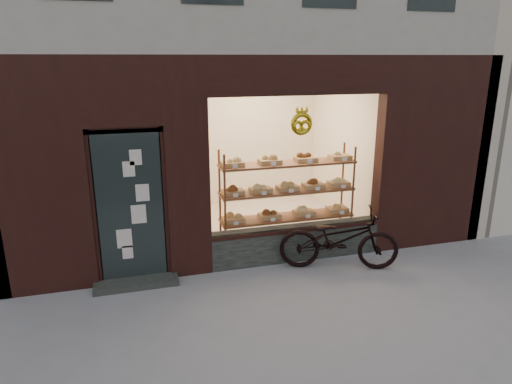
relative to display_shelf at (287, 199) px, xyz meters
name	(u,v)px	position (x,y,z in m)	size (l,w,h in m)	color
ground	(325,340)	(-0.45, -2.55, -0.87)	(90.00, 90.00, 0.00)	slate
display_shelf	(287,199)	(0.00, 0.00, 0.00)	(2.20, 0.45, 1.70)	brown
bicycle	(339,239)	(0.50, -0.91, -0.40)	(0.62, 1.77, 0.93)	black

